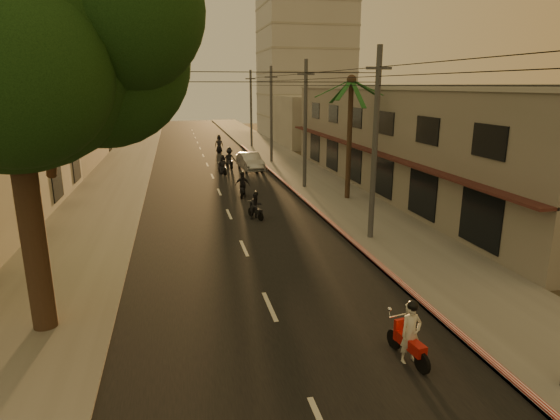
# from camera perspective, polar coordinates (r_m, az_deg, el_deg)

# --- Properties ---
(ground) EXTENTS (160.00, 160.00, 0.00)m
(ground) POSITION_cam_1_polar(r_m,az_deg,el_deg) (14.46, 0.35, -15.19)
(ground) COLOR #383023
(ground) RESTS_ON ground
(road) EXTENTS (10.00, 140.00, 0.02)m
(road) POSITION_cam_1_polar(r_m,az_deg,el_deg) (33.11, -7.42, 2.19)
(road) COLOR black
(road) RESTS_ON ground
(sidewalk_right) EXTENTS (5.00, 140.00, 0.12)m
(sidewalk_right) POSITION_cam_1_polar(r_m,az_deg,el_deg) (34.55, 5.07, 2.87)
(sidewalk_right) COLOR slate
(sidewalk_right) RESTS_ON ground
(sidewalk_left) EXTENTS (5.00, 140.00, 0.12)m
(sidewalk_left) POSITION_cam_1_polar(r_m,az_deg,el_deg) (33.31, -20.37, 1.53)
(sidewalk_left) COLOR slate
(sidewalk_left) RESTS_ON ground
(curb_stripe) EXTENTS (0.20, 60.00, 0.20)m
(curb_stripe) POSITION_cam_1_polar(r_m,az_deg,el_deg) (29.20, 3.53, 0.74)
(curb_stripe) COLOR #B61513
(curb_stripe) RESTS_ON ground
(shophouse_row) EXTENTS (8.80, 34.20, 7.30)m
(shophouse_row) POSITION_cam_1_polar(r_m,az_deg,el_deg) (34.71, 16.55, 8.38)
(shophouse_row) COLOR gray
(shophouse_row) RESTS_ON ground
(distant_tower) EXTENTS (12.10, 12.10, 28.00)m
(distant_tower) POSITION_cam_1_polar(r_m,az_deg,el_deg) (71.05, 3.02, 20.39)
(distant_tower) COLOR #B7B5B2
(distant_tower) RESTS_ON ground
(broadleaf_tree) EXTENTS (9.60, 8.70, 12.10)m
(broadleaf_tree) POSITION_cam_1_polar(r_m,az_deg,el_deg) (14.87, -28.88, 17.89)
(broadleaf_tree) COLOR black
(broadleaf_tree) RESTS_ON ground
(palm_tree) EXTENTS (5.00, 5.00, 8.20)m
(palm_tree) POSITION_cam_1_polar(r_m,az_deg,el_deg) (30.18, 8.68, 14.59)
(palm_tree) COLOR black
(palm_tree) RESTS_ON ground
(utility_poles) EXTENTS (1.20, 48.26, 9.00)m
(utility_poles) POSITION_cam_1_polar(r_m,az_deg,el_deg) (33.42, 3.14, 13.70)
(utility_poles) COLOR #38383A
(utility_poles) RESTS_ON ground
(filler_right) EXTENTS (8.00, 14.00, 6.00)m
(filler_right) POSITION_cam_1_polar(r_m,az_deg,el_deg) (59.75, 3.86, 10.84)
(filler_right) COLOR #ABA79A
(filler_right) RESTS_ON ground
(filler_left_near) EXTENTS (8.00, 14.00, 4.40)m
(filler_left_near) POSITION_cam_1_polar(r_m,az_deg,el_deg) (47.79, -26.28, 7.36)
(filler_left_near) COLOR #ABA79A
(filler_left_near) RESTS_ON ground
(filler_left_far) EXTENTS (8.00, 14.00, 7.00)m
(filler_left_far) POSITION_cam_1_polar(r_m,az_deg,el_deg) (65.26, -22.84, 10.52)
(filler_left_far) COLOR #ABA79A
(filler_left_far) RESTS_ON ground
(scooter_red) EXTENTS (0.80, 1.84, 1.81)m
(scooter_red) POSITION_cam_1_polar(r_m,az_deg,el_deg) (13.42, 15.57, -14.43)
(scooter_red) COLOR black
(scooter_red) RESTS_ON ground
(scooter_mid_a) EXTENTS (1.09, 1.55, 1.59)m
(scooter_mid_a) POSITION_cam_1_polar(r_m,az_deg,el_deg) (26.13, -2.94, 0.46)
(scooter_mid_a) COLOR black
(scooter_mid_a) RESTS_ON ground
(scooter_mid_b) EXTENTS (1.14, 1.76, 1.75)m
(scooter_mid_b) POSITION_cam_1_polar(r_m,az_deg,el_deg) (31.32, -4.60, 3.00)
(scooter_mid_b) COLOR black
(scooter_mid_b) RESTS_ON ground
(scooter_far_a) EXTENTS (1.04, 1.65, 1.66)m
(scooter_far_a) POSITION_cam_1_polar(r_m,az_deg,el_deg) (39.63, -7.02, 5.41)
(scooter_far_a) COLOR black
(scooter_far_a) RESTS_ON ground
(scooter_far_b) EXTENTS (1.38, 1.95, 1.92)m
(scooter_far_b) POSITION_cam_1_polar(r_m,az_deg,el_deg) (42.50, -6.18, 6.24)
(scooter_far_b) COLOR black
(scooter_far_b) RESTS_ON ground
(parked_car) EXTENTS (2.40, 4.86, 1.51)m
(parked_car) POSITION_cam_1_polar(r_m,az_deg,el_deg) (41.53, -3.65, 5.92)
(parked_car) COLOR #A3A6AB
(parked_car) RESTS_ON ground
(scooter_far_c) EXTENTS (1.08, 2.00, 1.98)m
(scooter_far_c) POSITION_cam_1_polar(r_m,az_deg,el_deg) (52.79, -7.44, 7.91)
(scooter_far_c) COLOR black
(scooter_far_c) RESTS_ON ground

